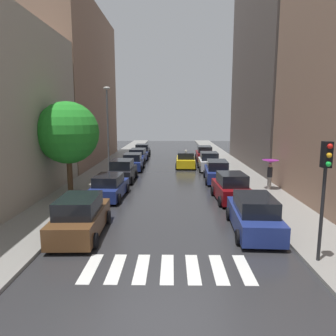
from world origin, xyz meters
The scene contains 22 objects.
ground_plane centered at (0.00, 24.00, -0.02)m, with size 28.00×72.00×0.04m, color #2A2A2D.
sidewalk_left centered at (-6.50, 24.00, 0.07)m, with size 3.00×72.00×0.15m, color gray.
sidewalk_right centered at (6.50, 24.00, 0.07)m, with size 3.00×72.00×0.15m, color gray.
crosswalk_stripes centered at (0.00, 2.79, 0.01)m, with size 5.85×2.20×0.01m.
building_left_mid centered at (-11.00, 29.04, 8.61)m, with size 6.00×19.44×17.22m, color #8C6B56.
building_right_mid centered at (11.00, 26.36, 12.02)m, with size 6.00×17.44×24.05m, color #564C47.
parked_car_left_nearest centered at (-3.93, 5.90, 0.84)m, with size 2.18×4.65×1.82m.
parked_car_left_second centered at (-3.93, 12.37, 0.74)m, with size 2.15×4.40×1.56m.
parked_car_left_third centered at (-3.92, 17.82, 0.83)m, with size 2.13×4.11×1.79m.
parked_car_left_fourth centered at (-3.73, 23.19, 0.78)m, with size 2.09×4.25×1.67m.
parked_car_left_fifth centered at (-3.82, 28.82, 0.74)m, with size 2.18×4.75×1.56m.
parked_car_left_sixth centered at (-3.89, 34.80, 0.73)m, with size 2.17×4.20×1.55m.
parked_car_right_nearest centered at (3.93, 6.43, 0.81)m, with size 2.23×4.88×1.74m.
parked_car_right_second centered at (3.87, 11.79, 0.83)m, with size 2.16×4.08×1.79m.
parked_car_right_third centered at (3.82, 17.76, 0.81)m, with size 2.18×4.70×1.75m.
parked_car_right_fourth centered at (3.78, 23.14, 0.84)m, with size 2.10×4.04×1.81m.
parked_car_right_fifth centered at (3.98, 29.66, 0.83)m, with size 2.10×4.68×1.79m.
taxi_midroad centered at (1.58, 24.96, 0.76)m, with size 2.19×4.47×1.81m.
pedestrian_foreground centered at (7.10, 14.48, 1.73)m, with size 1.16×1.16×2.09m.
street_tree_left centered at (-6.65, 12.93, 4.22)m, with size 4.05×4.05×6.11m.
traffic_light_right_corner centered at (5.45, 3.21, 3.29)m, with size 0.30×0.42×4.30m.
lamp_post_left centered at (-5.55, 20.42, 4.53)m, with size 0.60×0.28×7.68m.
Camera 1 is at (0.17, -7.48, 5.30)m, focal length 33.51 mm.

